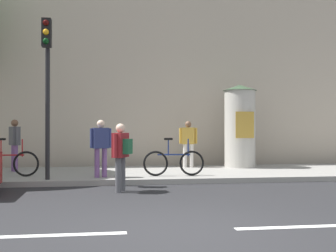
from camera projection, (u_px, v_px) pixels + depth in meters
name	position (u px, v px, depth m)	size (l,w,h in m)	color
ground_plane	(182.00, 231.00, 6.16)	(80.00, 80.00, 0.00)	#232326
sidewalk_curb	(144.00, 174.00, 13.09)	(36.00, 4.00, 0.15)	gray
lane_markings	(182.00, 231.00, 6.16)	(25.80, 0.16, 0.01)	silver
building_backdrop	(135.00, 60.00, 18.06)	(36.00, 5.00, 9.00)	#B7A893
traffic_light	(47.00, 72.00, 10.99)	(0.24, 0.45, 4.25)	black
poster_column	(240.00, 125.00, 14.65)	(1.19, 1.19, 2.90)	#B2ADA3
pedestrian_in_dark_shirt	(121.00, 151.00, 9.93)	(0.51, 0.62, 1.63)	#4C4C51
pedestrian_in_light_jacket	(15.00, 141.00, 13.17)	(0.42, 0.53, 1.64)	#724C84
pedestrian_tallest	(188.00, 140.00, 14.53)	(0.62, 0.35, 1.61)	silver
pedestrian_with_backpack	(101.00, 144.00, 11.59)	(0.59, 0.34, 1.60)	#724C84
bicycle_leaning	(7.00, 163.00, 11.71)	(1.77, 0.10, 1.09)	black
bicycle_upright	(174.00, 162.00, 11.96)	(1.77, 0.11, 1.09)	black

